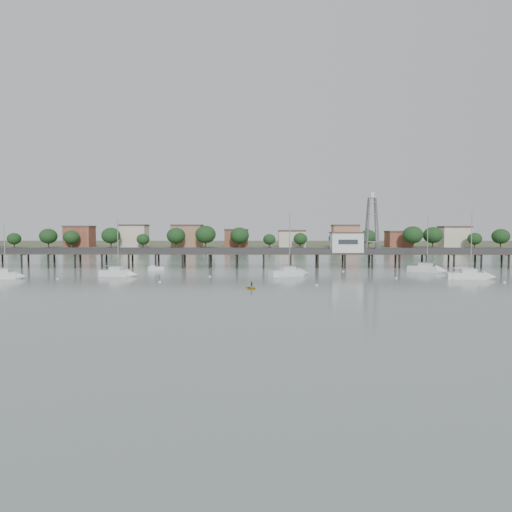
# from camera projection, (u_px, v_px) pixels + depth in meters

# --- Properties ---
(ground_plane) EXTENTS (500.00, 500.00, 0.00)m
(ground_plane) POSITION_uv_depth(u_px,v_px,m) (240.00, 300.00, 70.00)
(ground_plane) COLOR slate
(ground_plane) RESTS_ON ground
(pier) EXTENTS (150.00, 5.00, 5.50)m
(pier) POSITION_uv_depth(u_px,v_px,m) (250.00, 253.00, 129.71)
(pier) COLOR #2D2823
(pier) RESTS_ON ground
(pier_building) EXTENTS (8.40, 5.40, 5.30)m
(pier_building) POSITION_uv_depth(u_px,v_px,m) (346.00, 242.00, 129.23)
(pier_building) COLOR silver
(pier_building) RESTS_ON ground
(lattice_tower) EXTENTS (3.20, 3.20, 15.50)m
(lattice_tower) POSITION_uv_depth(u_px,v_px,m) (372.00, 225.00, 128.92)
(lattice_tower) COLOR slate
(lattice_tower) RESTS_ON ground
(sailboat_e) EXTENTS (8.04, 7.17, 13.82)m
(sailboat_e) POSITION_uv_depth(u_px,v_px,m) (431.00, 269.00, 115.97)
(sailboat_e) COLOR silver
(sailboat_e) RESTS_ON ground
(sailboat_c) EXTENTS (8.79, 6.33, 14.22)m
(sailboat_c) POSITION_uv_depth(u_px,v_px,m) (293.00, 273.00, 106.65)
(sailboat_c) COLOR silver
(sailboat_c) RESTS_ON ground
(sailboat_d) EXTENTS (8.93, 3.40, 14.36)m
(sailboat_d) POSITION_uv_depth(u_px,v_px,m) (476.00, 276.00, 99.81)
(sailboat_d) COLOR silver
(sailboat_d) RESTS_ON ground
(sailboat_b) EXTENTS (8.06, 3.84, 12.86)m
(sailboat_b) POSITION_uv_depth(u_px,v_px,m) (122.00, 273.00, 105.52)
(sailboat_b) COLOR silver
(sailboat_b) RESTS_ON ground
(sailboat_a) EXTENTS (7.21, 3.22, 11.63)m
(sailboat_a) POSITION_uv_depth(u_px,v_px,m) (9.00, 276.00, 100.34)
(sailboat_a) COLOR silver
(sailboat_a) RESTS_ON ground
(white_tender) EXTENTS (4.13, 3.03, 1.48)m
(white_tender) POSITION_uv_depth(u_px,v_px,m) (155.00, 269.00, 121.13)
(white_tender) COLOR silver
(white_tender) RESTS_ON ground
(yellow_dinghy) EXTENTS (1.83, 1.42, 2.56)m
(yellow_dinghy) POSITION_uv_depth(u_px,v_px,m) (251.00, 289.00, 83.64)
(yellow_dinghy) COLOR yellow
(yellow_dinghy) RESTS_ON ground
(dinghy_occupant) EXTENTS (0.49, 1.05, 0.24)m
(dinghy_occupant) POSITION_uv_depth(u_px,v_px,m) (251.00, 289.00, 83.64)
(dinghy_occupant) COLOR black
(dinghy_occupant) RESTS_ON ground
(mooring_buoys) EXTENTS (86.80, 29.70, 0.39)m
(mooring_buoys) POSITION_uv_depth(u_px,v_px,m) (284.00, 279.00, 99.67)
(mooring_buoys) COLOR beige
(mooring_buoys) RESTS_ON ground
(far_shore) EXTENTS (500.00, 170.00, 10.40)m
(far_shore) POSITION_uv_depth(u_px,v_px,m) (258.00, 244.00, 309.17)
(far_shore) COLOR #475133
(far_shore) RESTS_ON ground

